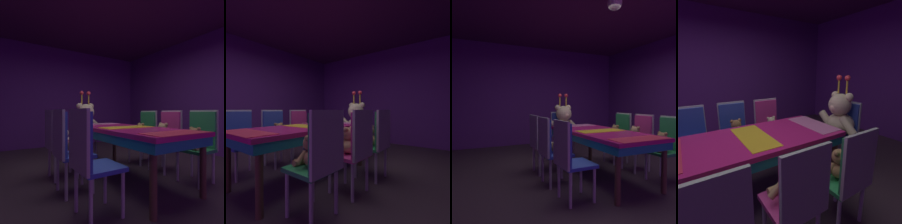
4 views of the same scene
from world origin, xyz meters
The scene contains 18 objects.
ground_plane centered at (0.00, 0.00, 0.00)m, with size 7.90×7.90×0.00m, color #3F2D38.
wall_back centered at (0.00, 3.20, 1.40)m, with size 5.20×0.12×2.80m, color #59267F.
ceiling_panel centered at (0.00, 0.00, 2.80)m, with size 5.20×6.40×0.04m, color #4C1E4C.
banquet_table centered at (0.00, 0.00, 0.65)m, with size 0.90×2.02×0.75m.
chair_left_0 centered at (-0.88, -0.57, 0.60)m, with size 0.42×0.41×0.98m.
chair_left_1 centered at (-0.88, 0.02, 0.60)m, with size 0.42×0.41×0.98m.
teddy_left_1 centered at (-0.74, 0.02, 0.59)m, with size 0.25×0.32×0.30m.
chair_left_2 centered at (-0.85, 0.58, 0.60)m, with size 0.42×0.41×0.98m.
teddy_left_2 centered at (-0.71, 0.58, 0.57)m, with size 0.22×0.28×0.26m.
chair_right_0 centered at (0.85, -0.58, 0.60)m, with size 0.42×0.41×0.98m.
teddy_right_0 centered at (0.71, -0.58, 0.58)m, with size 0.24×0.31×0.29m.
chair_right_1 centered at (0.87, 0.00, 0.60)m, with size 0.42×0.41×0.98m.
teddy_right_1 centered at (0.73, 0.00, 0.60)m, with size 0.27×0.34×0.32m.
chair_right_2 centered at (0.88, 0.56, 0.60)m, with size 0.42×0.41×0.98m.
teddy_right_2 centered at (0.74, 0.56, 0.58)m, with size 0.24×0.31×0.29m.
throne_chair centered at (0.00, 1.54, 0.60)m, with size 0.41×0.42×0.98m.
king_teddy_bear centered at (0.00, 1.37, 0.76)m, with size 0.73×0.56×0.93m.
pendant_light centered at (-0.10, -0.46, 2.55)m, with size 0.20×0.20×0.20m, color white.
Camera 3 is at (-1.98, -2.83, 1.19)m, focal length 34.14 mm.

